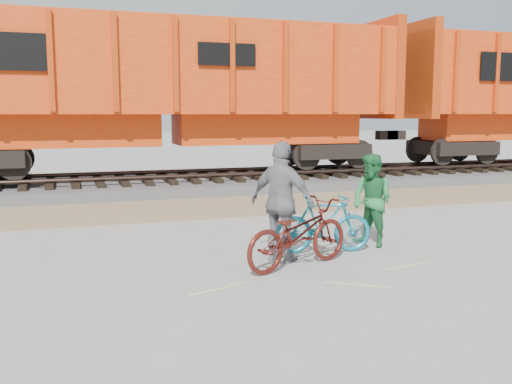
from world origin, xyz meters
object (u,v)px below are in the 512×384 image
(bicycle_maroon, at_px, (298,234))
(person_woman, at_px, (282,202))
(bicycle_teal, at_px, (323,224))
(person_man, at_px, (372,200))
(hopper_car_center, at_px, (166,87))

(bicycle_maroon, height_order, person_woman, person_woman)
(bicycle_teal, relative_size, person_man, 1.02)
(hopper_car_center, distance_m, person_woman, 8.97)
(bicycle_teal, height_order, person_woman, person_woman)
(hopper_car_center, distance_m, person_man, 8.79)
(bicycle_teal, relative_size, bicycle_maroon, 0.84)
(hopper_car_center, xyz_separation_m, bicycle_maroon, (0.37, -9.12, -2.50))
(person_woman, bearing_deg, person_man, -112.96)
(person_man, distance_m, person_woman, 1.89)
(hopper_car_center, height_order, person_man, hopper_car_center)
(hopper_car_center, relative_size, bicycle_teal, 8.65)
(bicycle_maroon, height_order, person_man, person_man)
(hopper_car_center, relative_size, person_man, 8.81)
(bicycle_teal, relative_size, person_woman, 0.87)
(bicycle_teal, bearing_deg, bicycle_maroon, 141.35)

